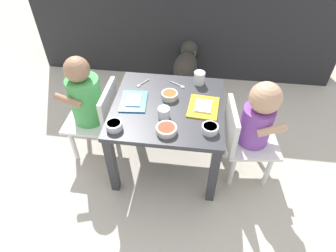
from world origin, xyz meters
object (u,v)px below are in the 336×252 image
(veggie_bowl_far, at_px, (114,125))
(cereal_bowl_left_side, at_px, (166,129))
(seated_child_right, at_px, (255,121))
(dog, at_px, (186,64))
(seated_child_left, at_px, (87,99))
(water_cup_right, at_px, (199,79))
(food_tray_right, at_px, (203,107))
(spoon_by_left_tray, at_px, (142,84))
(veggie_bowl_near, at_px, (210,128))
(water_cup_left, at_px, (164,113))
(food_tray_left, at_px, (134,101))
(spoon_by_right_tray, at_px, (179,85))
(cereal_bowl_right_side, at_px, (169,95))
(dining_table, at_px, (168,115))

(veggie_bowl_far, relative_size, cereal_bowl_left_side, 0.79)
(seated_child_right, distance_m, dog, 0.91)
(seated_child_left, height_order, water_cup_right, seated_child_left)
(food_tray_right, xyz_separation_m, spoon_by_left_tray, (-0.36, 0.17, -0.00))
(seated_child_left, relative_size, veggie_bowl_near, 8.32)
(veggie_bowl_near, bearing_deg, water_cup_left, 162.22)
(seated_child_left, distance_m, dog, 0.91)
(food_tray_left, height_order, veggie_bowl_far, veggie_bowl_far)
(veggie_bowl_far, relative_size, veggie_bowl_near, 1.00)
(spoon_by_right_tray, bearing_deg, veggie_bowl_far, -125.21)
(veggie_bowl_near, bearing_deg, veggie_bowl_far, -175.29)
(spoon_by_right_tray, bearing_deg, food_tray_left, -141.61)
(food_tray_left, relative_size, spoon_by_right_tray, 2.06)
(veggie_bowl_near, bearing_deg, seated_child_right, 30.15)
(food_tray_right, xyz_separation_m, cereal_bowl_right_side, (-0.19, 0.06, 0.01))
(food_tray_right, xyz_separation_m, spoon_by_right_tray, (-0.15, 0.18, -0.00))
(dining_table, height_order, water_cup_right, water_cup_right)
(seated_child_right, bearing_deg, food_tray_right, 171.96)
(cereal_bowl_right_side, bearing_deg, veggie_bowl_near, -45.75)
(spoon_by_left_tray, height_order, spoon_by_right_tray, same)
(seated_child_right, relative_size, water_cup_left, 10.22)
(food_tray_left, bearing_deg, veggie_bowl_far, -103.12)
(cereal_bowl_right_side, bearing_deg, spoon_by_left_tray, 148.18)
(veggie_bowl_near, bearing_deg, food_tray_right, 102.08)
(water_cup_right, height_order, cereal_bowl_right_side, water_cup_right)
(dog, bearing_deg, seated_child_left, -124.29)
(water_cup_left, bearing_deg, seated_child_left, 164.95)
(seated_child_right, relative_size, spoon_by_right_tray, 6.87)
(spoon_by_right_tray, bearing_deg, seated_child_left, -162.32)
(food_tray_left, height_order, spoon_by_right_tray, food_tray_left)
(dining_table, relative_size, cereal_bowl_left_side, 5.85)
(dog, xyz_separation_m, water_cup_right, (0.11, -0.54, 0.24))
(seated_child_left, xyz_separation_m, cereal_bowl_right_side, (0.46, 0.04, 0.05))
(veggie_bowl_far, bearing_deg, cereal_bowl_left_side, 1.90)
(seated_child_right, xyz_separation_m, veggie_bowl_far, (-0.70, -0.17, 0.05))
(dog, xyz_separation_m, cereal_bowl_right_side, (-0.05, -0.70, 0.23))
(spoon_by_right_tray, bearing_deg, cereal_bowl_right_side, -110.24)
(water_cup_right, relative_size, cereal_bowl_left_side, 0.72)
(dog, relative_size, cereal_bowl_right_side, 5.02)
(food_tray_right, height_order, cereal_bowl_left_side, cereal_bowl_left_side)
(dog, height_order, water_cup_right, water_cup_right)
(food_tray_right, distance_m, cereal_bowl_right_side, 0.20)
(water_cup_right, bearing_deg, dining_table, -124.12)
(seated_child_left, bearing_deg, spoon_by_right_tray, 17.68)
(dining_table, xyz_separation_m, dog, (0.04, 0.76, -0.14))
(water_cup_left, distance_m, veggie_bowl_near, 0.25)
(dog, xyz_separation_m, food_tray_left, (-0.23, -0.76, 0.21))
(dining_table, bearing_deg, food_tray_right, 1.80)
(seated_child_right, height_order, food_tray_left, seated_child_right)
(veggie_bowl_far, distance_m, spoon_by_left_tray, 0.38)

